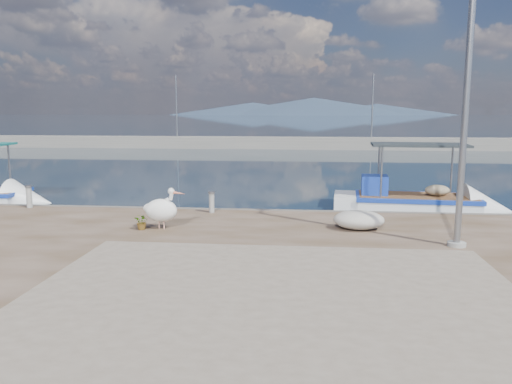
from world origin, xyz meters
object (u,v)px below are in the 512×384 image
Objects in this scene: pelican at (162,210)px; lamp_post at (465,110)px; boat_right at (414,205)px; bollard_near at (212,201)px.

lamp_post is (7.71, -1.03, 2.74)m from pelican.
pelican is 0.18× the size of lamp_post.
boat_right is 9.19× the size of bollard_near.
bollard_near is (-7.17, -3.46, 0.64)m from boat_right.
bollard_near is (-6.75, 3.43, -2.92)m from lamp_post.
boat_right is at bearing 86.55° from lamp_post.
lamp_post is at bearing 2.18° from pelican.
bollard_near is at bearing 78.09° from pelican.
boat_right reaches higher than pelican.
bollard_near is at bearing 153.06° from lamp_post.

